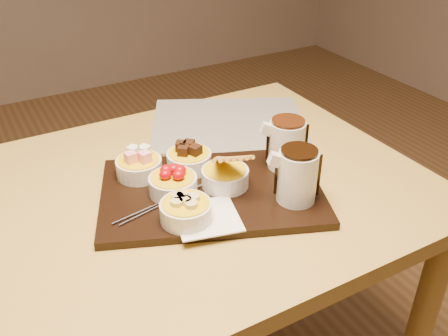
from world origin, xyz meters
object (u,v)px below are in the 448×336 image
pitcher_milk_chocolate (287,145)px  newspaper (229,124)px  bowl_strawberries (173,185)px  pitcher_dark_chocolate (297,176)px  serving_board (212,192)px  dining_table (154,233)px

pitcher_milk_chocolate → newspaper: size_ratio=0.27×
bowl_strawberries → pitcher_dark_chocolate: (0.21, -0.14, 0.04)m
pitcher_milk_chocolate → newspaper: bearing=110.2°
serving_board → dining_table: bearing=172.9°
serving_board → bowl_strawberries: 0.08m
serving_board → newspaper: (0.20, 0.27, -0.00)m
pitcher_dark_chocolate → bowl_strawberries: bearing=167.3°
pitcher_dark_chocolate → pitcher_milk_chocolate: bearing=85.6°
bowl_strawberries → pitcher_milk_chocolate: size_ratio=0.92×
dining_table → pitcher_milk_chocolate: bearing=-11.7°
serving_board → pitcher_dark_chocolate: (0.13, -0.12, 0.06)m
bowl_strawberries → newspaper: size_ratio=0.25×
pitcher_milk_chocolate → bowl_strawberries: bearing=-163.6°
bowl_strawberries → newspaper: (0.27, 0.24, -0.03)m
pitcher_milk_chocolate → pitcher_dark_chocolate: bearing=-94.4°
dining_table → newspaper: (0.31, 0.21, 0.10)m
serving_board → pitcher_dark_chocolate: size_ratio=4.22×
pitcher_milk_chocolate → newspaper: (0.01, 0.27, -0.07)m
serving_board → bowl_strawberries: size_ratio=4.60×
serving_board → pitcher_milk_chocolate: (0.19, 0.00, 0.06)m
bowl_strawberries → serving_board: bearing=-18.1°
serving_board → bowl_strawberries: (-0.08, 0.02, 0.03)m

